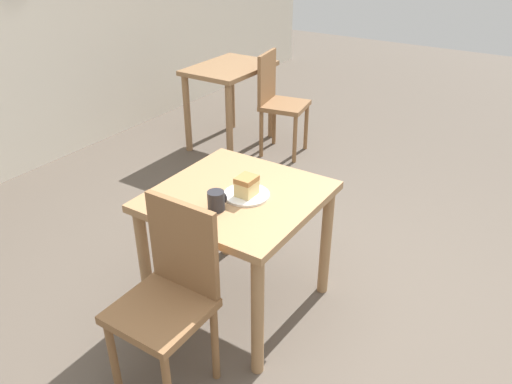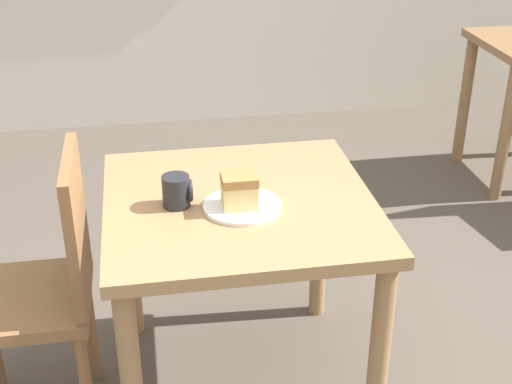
# 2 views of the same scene
# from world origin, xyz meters

# --- Properties ---
(dining_table_near) EXTENTS (0.80, 0.79, 0.71)m
(dining_table_near) POSITION_xyz_m (0.01, 0.53, 0.59)
(dining_table_near) COLOR #9E754C
(dining_table_near) RESTS_ON ground_plane
(chair_near_window) EXTENTS (0.38, 0.38, 0.91)m
(chair_near_window) POSITION_xyz_m (-0.57, 0.49, 0.50)
(chair_near_window) COLOR brown
(chair_near_window) RESTS_ON ground_plane
(plate) EXTENTS (0.23, 0.23, 0.01)m
(plate) POSITION_xyz_m (0.02, 0.48, 0.72)
(plate) COLOR white
(plate) RESTS_ON dining_table_near
(cake_slice) EXTENTS (0.10, 0.09, 0.10)m
(cake_slice) POSITION_xyz_m (0.01, 0.47, 0.77)
(cake_slice) COLOR #E0C67F
(cake_slice) RESTS_ON plate
(coffee_mug) EXTENTS (0.09, 0.08, 0.10)m
(coffee_mug) POSITION_xyz_m (-0.17, 0.52, 0.76)
(coffee_mug) COLOR #232328
(coffee_mug) RESTS_ON dining_table_near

